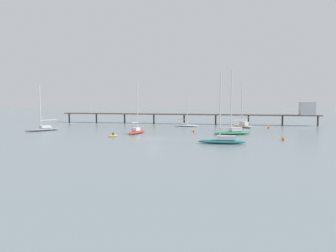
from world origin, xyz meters
name	(u,v)px	position (x,y,z in m)	size (l,w,h in m)	color
ground_plane	(154,139)	(0.00, 0.00, 0.00)	(400.00, 400.00, 0.00)	gray
pier	(234,112)	(16.20, 41.03, 4.03)	(84.60, 4.23, 7.36)	brown
sailboat_white	(186,125)	(2.01, 31.33, 0.56)	(7.61, 2.63, 9.54)	white
sailboat_green	(233,131)	(16.05, 11.50, 0.81)	(9.41, 6.51, 14.70)	#287F4C
sailboat_teal	(223,140)	(14.30, -4.55, 0.76)	(9.05, 2.67, 12.99)	#1E727A
sailboat_gray	(43,128)	(-32.63, 10.93, 0.63)	(7.24, 9.06, 11.81)	gray
sailboat_red	(137,131)	(-6.56, 9.12, 0.72)	(3.06, 8.08, 11.83)	red
sailboat_cream	(243,125)	(18.65, 31.20, 0.81)	(6.75, 8.29, 12.96)	beige
dinghy_yellow	(113,136)	(-9.70, 1.70, 0.23)	(2.27, 2.32, 1.14)	yellow
mooring_buoy_near	(269,127)	(25.71, 29.37, 0.29)	(0.58, 0.58, 0.58)	orange
mooring_buoy_mid	(194,131)	(6.44, 14.73, 0.30)	(0.61, 0.61, 0.61)	orange
mooring_buoy_outer	(283,139)	(25.94, 2.62, 0.33)	(0.65, 0.65, 0.65)	orange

